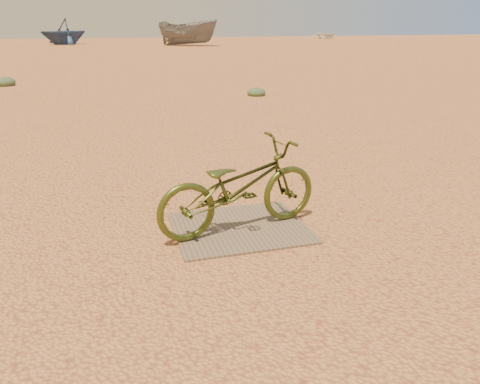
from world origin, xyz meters
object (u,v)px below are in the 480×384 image
object	(u,v)px
bicycle	(239,187)
boat_far_right	(326,35)
boat_mid_right	(188,33)
boat_far_left	(63,31)
plywood_board	(240,228)

from	to	relation	value
bicycle	boat_far_right	distance (m)	56.94
bicycle	boat_mid_right	distance (m)	38.82
boat_far_left	bicycle	bearing A→B (deg)	-28.01
bicycle	boat_far_right	world-z (taller)	bicycle
boat_mid_right	bicycle	bearing A→B (deg)	-152.59
boat_far_left	boat_far_right	xyz separation A→B (m)	(29.88, 7.17, -0.70)
bicycle	boat_mid_right	bearing A→B (deg)	-20.98
bicycle	boat_mid_right	size ratio (longest dim) A/B	0.32
plywood_board	boat_far_left	distance (m)	43.88
bicycle	boat_far_right	bearing A→B (deg)	-38.37
plywood_board	boat_far_left	world-z (taller)	boat_far_left
boat_mid_right	boat_far_right	xyz separation A→B (m)	(19.31, 12.56, -0.64)
bicycle	boat_far_left	size ratio (longest dim) A/B	0.41
plywood_board	boat_far_left	size ratio (longest dim) A/B	0.32
boat_mid_right	boat_far_right	distance (m)	23.04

